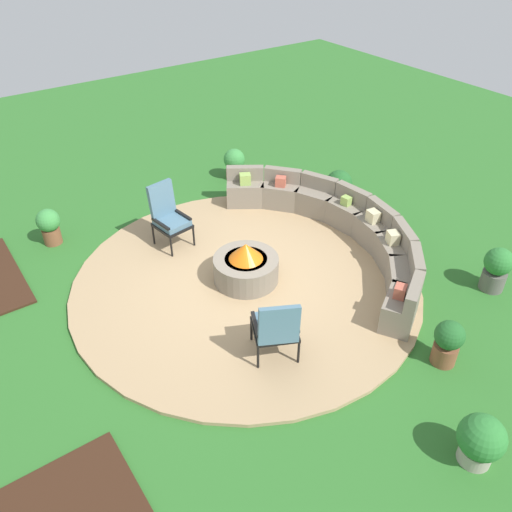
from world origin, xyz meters
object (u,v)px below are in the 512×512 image
Objects in this scene: potted_plant_3 at (481,440)px; curved_stone_bench at (340,227)px; potted_plant_4 at (497,268)px; potted_plant_0 at (49,225)px; lounge_chair_front_left at (168,215)px; potted_plant_2 at (448,342)px; fire_pit at (246,266)px; lounge_chair_front_right at (276,327)px; potted_plant_5 at (234,163)px; potted_plant_1 at (339,186)px.

curved_stone_bench is at bearing 157.53° from potted_plant_3.
potted_plant_4 is (-1.78, 2.90, 0.05)m from potted_plant_3.
potted_plant_4 is at bearing 44.89° from potted_plant_0.
potted_plant_3 is at bearing 89.13° from lounge_chair_front_left.
fire_pit is at bearing -157.94° from potted_plant_2.
curved_stone_bench reaches higher than potted_plant_0.
lounge_chair_front_left is at bearing -138.25° from potted_plant_4.
curved_stone_bench is at bearing 88.32° from fire_pit.
curved_stone_bench is 3.08m from lounge_chair_front_right.
potted_plant_2 is 2.05m from potted_plant_4.
potted_plant_2 is (4.73, 1.73, -0.26)m from lounge_chair_front_left.
potted_plant_2 is 6.33m from potted_plant_5.
curved_stone_bench reaches higher than potted_plant_4.
potted_plant_3 is 7.66m from potted_plant_5.
potted_plant_0 is 0.91× the size of potted_plant_4.
lounge_chair_front_left is at bearing -172.35° from potted_plant_3.
potted_plant_4 is at bearing 121.48° from potted_plant_3.
lounge_chair_front_right is 3.90m from potted_plant_4.
curved_stone_bench is 3.07m from potted_plant_2.
lounge_chair_front_left is at bearing 113.25° from lounge_chair_front_right.
lounge_chair_front_left is at bearing -124.91° from curved_stone_bench.
potted_plant_5 is at bearing -178.31° from curved_stone_bench.
fire_pit reaches higher than potted_plant_5.
potted_plant_2 is 1.03× the size of potted_plant_3.
fire_pit is 1.53× the size of potted_plant_1.
potted_plant_5 is (-2.13, -1.16, 0.00)m from potted_plant_1.
curved_stone_bench is 3.08m from lounge_chair_front_left.
potted_plant_0 is 4.17m from potted_plant_5.
potted_plant_4 is (2.39, 1.18, 0.04)m from curved_stone_bench.
potted_plant_2 is 1.02× the size of potted_plant_5.
lounge_chair_front_left is 1.67× the size of potted_plant_5.
potted_plant_1 is 2.43m from potted_plant_5.
potted_plant_2 is 0.92× the size of potted_plant_4.
curved_stone_bench is 6.57× the size of potted_plant_4.
lounge_chair_front_left is (-1.70, -0.51, 0.31)m from fire_pit.
lounge_chair_front_right is at bearing 79.39° from lounge_chair_front_left.
lounge_chair_front_right is 1.45× the size of potted_plant_0.
fire_pit and potted_plant_4 have the same top height.
potted_plant_2 is at bearing 141.65° from potted_plant_3.
lounge_chair_front_right is at bearing -101.87° from potted_plant_4.
curved_stone_bench is at bearing 56.31° from lounge_chair_front_right.
potted_plant_5 is (-4.90, 2.54, -0.22)m from lounge_chair_front_right.
curved_stone_bench reaches higher than potted_plant_1.
potted_plant_0 is 1.00× the size of potted_plant_5.
potted_plant_5 is at bearing 93.36° from potted_plant_0.
potted_plant_4 reaches higher than potted_plant_5.
fire_pit is 1.80m from lounge_chair_front_left.
potted_plant_2 is (6.05, 3.48, -0.01)m from potted_plant_0.
lounge_chair_front_left is 1.15× the size of lounge_chair_front_right.
potted_plant_5 is at bearing -167.39° from potted_plant_4.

